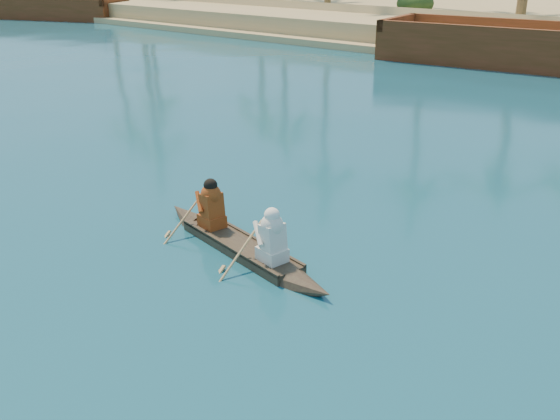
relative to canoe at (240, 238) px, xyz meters
The scene contains 4 objects.
ground 2.61m from the canoe, 29.88° to the right, with size 160.00×160.00×0.00m, color #0C374E.
canoe is the anchor object (origin of this frame).
barge_left 43.60m from the canoe, 151.64° to the left, with size 11.80×7.59×1.87m.
barge_mid 22.32m from the canoe, 97.12° to the left, with size 13.28×5.66×2.15m.
Camera 1 is at (4.43, -5.85, 4.84)m, focal length 40.00 mm.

